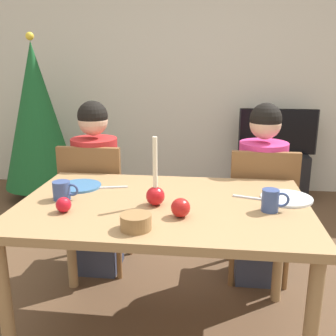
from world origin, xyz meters
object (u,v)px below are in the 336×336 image
Objects in this scene: tv_stand at (274,175)px; mug_right at (271,200)px; dining_table at (163,219)px; apple_by_left_plate at (181,208)px; person_left_child at (97,191)px; plate_left at (80,186)px; candle_centerpiece at (155,191)px; person_right_child at (260,198)px; chair_right at (260,208)px; tv at (278,131)px; chair_left at (96,201)px; plate_right at (287,198)px; apple_near_candle at (64,205)px; mug_left at (62,190)px; christmas_tree at (37,116)px; bowl_walnuts at (136,222)px.

mug_right reaches higher than tv_stand.
mug_right is (0.50, -0.05, 0.14)m from dining_table.
apple_by_left_plate reaches higher than tv_stand.
person_left_child is 5.03× the size of plate_left.
tv_stand is 2.57m from candle_centerpiece.
person_right_child is 1.14m from plate_left.
chair_right is 0.72m from mug_right.
tv is 9.20× the size of apple_by_left_plate.
apple_by_left_plate is (-0.79, -2.47, 0.55)m from tv_stand.
candle_centerpiece reaches higher than chair_left.
person_right_child reaches higher than tv_stand.
apple_near_candle is (-1.04, -0.29, 0.03)m from plate_right.
candle_centerpiece is (0.50, -0.67, 0.25)m from person_left_child.
chair_right is 10.48× the size of apple_by_left_plate.
person_right_child is at bearing 1.72° from chair_left.
tv reaches higher than tv_stand.
person_right_child is 1.48× the size of tv.
mug_left is at bearing -86.91° from chair_left.
chair_left is 1.41× the size of tv_stand.
christmas_tree is at bearing 146.34° from chair_right.
chair_right is (1.08, 0.00, 0.00)m from chair_left.
chair_left reaches higher than mug_left.
tv_stand is (1.42, 1.66, -0.33)m from person_left_child.
dining_table is 16.30× the size of apple_by_left_plate.
bowl_walnuts is (-0.67, -0.44, 0.03)m from plate_right.
christmas_tree is 2.91m from mug_right.
bowl_walnuts is 0.39m from apple_near_candle.
tv_stand is at bearing 6.86° from christmas_tree.
christmas_tree is 6.63× the size of plate_right.
chair_right is 0.55m from plate_right.
person_right_child reaches higher than mug_left.
apple_by_left_plate is (0.13, -0.13, -0.02)m from candle_centerpiece.
person_left_child is at bearing 90.00° from chair_left.
plate_right is at bearing -83.05° from chair_right.
christmas_tree reaches higher than apple_near_candle.
chair_left reaches higher than plate_left.
dining_table is 6.01× the size of plate_left.
person_left_child is at bearing -53.23° from christmas_tree.
tv is 6.12× the size of bowl_walnuts.
dining_table is 0.83× the size of christmas_tree.
person_right_child reaches higher than apple_near_candle.
person_left_child reaches higher than tv_stand.
christmas_tree is at bearing -173.12° from tv.
person_right_child is 1.73m from tv_stand.
mug_left is (1.05, -2.02, -0.07)m from christmas_tree.
mug_left is 0.53m from bowl_walnuts.
plate_left is 1.02m from mug_right.
dining_table is 2.55m from christmas_tree.
chair_left is 2.22m from tv.
bowl_walnuts reaches higher than tv_stand.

